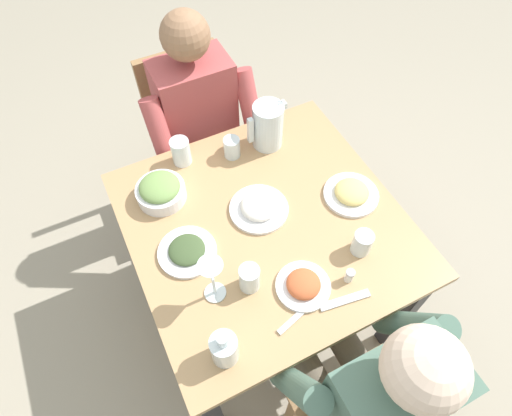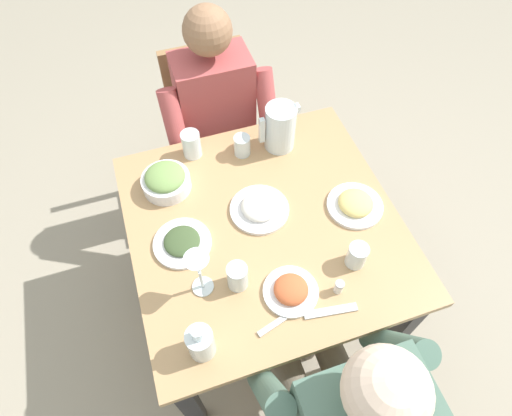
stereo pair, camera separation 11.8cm
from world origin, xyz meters
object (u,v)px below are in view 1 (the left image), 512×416
at_px(oil_carafe, 224,349).
at_px(chair_near, 193,128).
at_px(diner_far, 360,377).
at_px(water_glass_near_right, 181,152).
at_px(diner_near, 206,134).
at_px(plate_rice_curry, 303,285).
at_px(water_pitcher, 268,126).
at_px(plate_dolmas, 187,251).
at_px(water_glass_near_left, 232,147).
at_px(salt_shaker, 349,276).
at_px(plate_fries, 351,193).
at_px(plate_yoghurt, 260,207).
at_px(water_glass_by_pitcher, 249,278).
at_px(salad_bowl, 161,190).
at_px(water_glass_far_right, 362,243).
at_px(wine_glass, 212,274).
at_px(dining_table, 265,238).

bearing_deg(oil_carafe, chair_near, -105.50).
distance_m(diner_far, oil_carafe, 0.44).
bearing_deg(water_glass_near_right, diner_near, -131.78).
bearing_deg(diner_far, water_glass_near_right, -78.90).
height_order(chair_near, water_glass_near_right, chair_near).
height_order(chair_near, plate_rice_curry, chair_near).
height_order(water_pitcher, plate_dolmas, water_pitcher).
relative_size(water_glass_near_left, oil_carafe, 0.52).
xyz_separation_m(diner_far, plate_rice_curry, (0.04, -0.30, 0.11)).
bearing_deg(chair_near, salt_shaker, 97.24).
bearing_deg(diner_near, plate_fries, 118.52).
relative_size(plate_yoghurt, salt_shaker, 3.96).
xyz_separation_m(diner_near, water_glass_by_pitcher, (0.16, 0.77, 0.14)).
xyz_separation_m(plate_fries, water_glass_near_left, (0.31, -0.38, 0.03)).
xyz_separation_m(diner_far, salad_bowl, (0.32, -0.85, 0.13)).
distance_m(chair_near, water_glass_far_right, 1.09).
xyz_separation_m(water_glass_near_left, wine_glass, (0.29, 0.51, 0.10)).
xyz_separation_m(water_pitcher, oil_carafe, (0.50, 0.70, -0.04)).
xyz_separation_m(water_glass_near_right, water_glass_by_pitcher, (-0.01, 0.59, -0.00)).
relative_size(water_glass_near_right, oil_carafe, 0.67).
relative_size(water_glass_near_right, water_glass_far_right, 1.21).
relative_size(chair_near, diner_far, 0.74).
bearing_deg(water_glass_by_pitcher, wine_glass, -12.00).
relative_size(water_pitcher, water_glass_near_right, 1.74).
bearing_deg(oil_carafe, water_glass_near_left, -116.07).
bearing_deg(dining_table, salad_bowl, -42.29).
height_order(dining_table, oil_carafe, oil_carafe).
height_order(water_glass_far_right, wine_glass, wine_glass).
distance_m(chair_near, plate_fries, 0.92).
distance_m(water_pitcher, water_glass_by_pitcher, 0.63).
height_order(plate_yoghurt, plate_fries, plate_yoghurt).
bearing_deg(diner_far, diner_near, -88.52).
xyz_separation_m(dining_table, water_glass_by_pitcher, (0.16, 0.19, 0.16)).
relative_size(diner_near, water_pitcher, 6.05).
bearing_deg(salt_shaker, water_glass_by_pitcher, -22.93).
distance_m(water_glass_far_right, salt_shaker, 0.12).
height_order(diner_near, water_glass_by_pitcher, diner_near).
xyz_separation_m(chair_near, salad_bowl, (0.29, 0.52, 0.28)).
bearing_deg(plate_rice_curry, water_glass_near_right, -76.98).
bearing_deg(dining_table, water_glass_by_pitcher, 50.55).
bearing_deg(water_glass_near_right, water_glass_far_right, 121.90).
distance_m(plate_dolmas, plate_fries, 0.63).
bearing_deg(plate_fries, diner_near, -61.48).
xyz_separation_m(water_pitcher, salad_bowl, (0.47, 0.07, -0.05)).
bearing_deg(plate_yoghurt, diner_far, 92.25).
height_order(diner_far, salad_bowl, diner_far).
relative_size(water_glass_near_right, wine_glass, 0.56).
xyz_separation_m(water_pitcher, plate_yoghurt, (0.17, 0.28, -0.08)).
bearing_deg(salad_bowl, plate_yoghurt, 144.72).
bearing_deg(plate_fries, wine_glass, 12.25).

